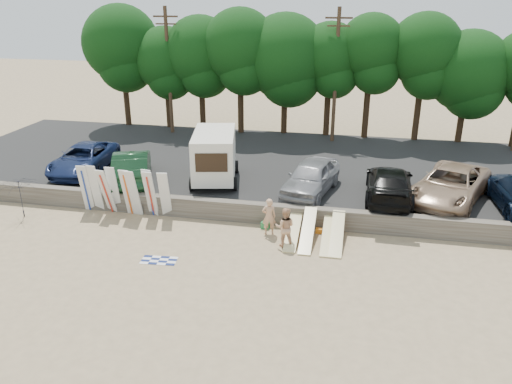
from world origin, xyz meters
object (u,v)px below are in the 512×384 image
car_0 (84,159)px  beach_umbrella (21,198)px  car_4 (451,185)px  car_3 (389,183)px  car_1 (132,166)px  beachgoer_b (285,227)px  car_2 (311,177)px  beachgoer_a (269,216)px  box_trailer (214,154)px  cooler (265,225)px

car_0 → beach_umbrella: car_0 is taller
car_4 → car_3: bearing=-149.5°
car_0 → car_3: bearing=-6.7°
car_1 → beachgoer_b: bearing=131.9°
car_2 → beach_umbrella: car_2 is taller
car_4 → beachgoer_a: 9.51m
box_trailer → car_4: box_trailer is taller
cooler → beach_umbrella: 12.24m
car_0 → car_1: car_1 is taller
beachgoer_b → cooler: 2.11m
cooler → car_3: bearing=38.4°
car_2 → cooler: bearing=-106.2°
car_2 → beach_umbrella: size_ratio=2.29×
box_trailer → car_4: (12.38, -0.34, -0.71)m
box_trailer → car_3: bearing=-16.6°
box_trailer → cooler: 5.76m
car_0 → beachgoer_b: bearing=-27.9°
box_trailer → cooler: size_ratio=12.45×
car_1 → beach_umbrella: size_ratio=2.41×
beachgoer_a → beachgoer_b: 1.36m
beachgoer_b → cooler: bearing=-57.6°
box_trailer → car_3: (9.36, -0.72, -0.74)m
box_trailer → beachgoer_b: size_ratio=2.60×
beach_umbrella → car_4: bearing=12.9°
car_1 → beachgoer_a: size_ratio=3.02×
car_0 → cooler: size_ratio=14.75×
beachgoer_a → car_1: bearing=-37.5°
box_trailer → car_3: box_trailer is taller
car_2 → car_1: bearing=-165.8°
car_4 → car_1: bearing=-154.5°
cooler → car_4: bearing=31.4°
beachgoer_a → beach_umbrella: beach_umbrella is taller
beachgoer_b → cooler: (-1.16, 1.59, -0.75)m
box_trailer → car_2: (5.40, -0.70, -0.69)m
car_2 → cooler: car_2 is taller
car_4 → beach_umbrella: size_ratio=2.76×
beachgoer_a → beach_umbrella: bearing=-11.6°
car_1 → beach_umbrella: bearing=23.9°
box_trailer → beachgoer_a: bearing=-61.7°
car_2 → car_3: bearing=12.3°
car_4 → beachgoer_b: bearing=-122.2°
car_0 → car_1: bearing=-20.4°
car_2 → car_4: 6.99m
car_0 → car_1: size_ratio=1.04×
box_trailer → car_4: bearing=-13.8°
box_trailer → beach_umbrella: (-8.55, -5.13, -1.26)m
car_1 → beachgoer_b: 10.34m
car_0 → beachgoer_a: 12.74m
car_4 → cooler: (-8.77, -3.62, -1.39)m
car_4 → beach_umbrella: (-20.93, -4.79, -0.55)m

